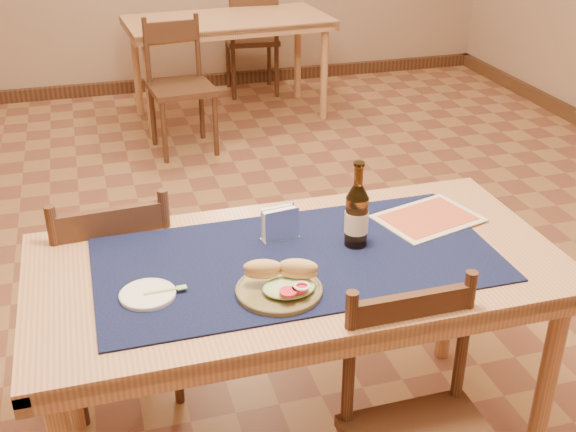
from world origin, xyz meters
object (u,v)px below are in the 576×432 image
object	(u,v)px
main_table	(297,283)
sandwich_plate	(282,285)
beer_bottle	(357,215)
napkin_holder	(280,224)
back_table	(228,29)
chair_main_far	(115,289)

from	to	relation	value
main_table	sandwich_plate	bearing A→B (deg)	-119.99
sandwich_plate	beer_bottle	world-z (taller)	beer_bottle
main_table	napkin_holder	distance (m)	0.19
main_table	beer_bottle	size ratio (longest dim) A/B	5.81
beer_bottle	sandwich_plate	bearing A→B (deg)	-146.06
beer_bottle	napkin_holder	size ratio (longest dim) A/B	2.19
back_table	beer_bottle	size ratio (longest dim) A/B	5.45
beer_bottle	napkin_holder	xyz separation A→B (m)	(-0.22, 0.10, -0.05)
sandwich_plate	napkin_holder	size ratio (longest dim) A/B	1.93
chair_main_far	beer_bottle	size ratio (longest dim) A/B	3.20
main_table	chair_main_far	size ratio (longest dim) A/B	1.82
sandwich_plate	napkin_holder	distance (m)	0.31
sandwich_plate	main_table	bearing A→B (deg)	60.01
back_table	main_table	bearing A→B (deg)	-98.45
chair_main_far	main_table	bearing A→B (deg)	-40.63
main_table	beer_bottle	world-z (taller)	beer_bottle
back_table	napkin_holder	xyz separation A→B (m)	(-0.53, -3.30, 0.14)
beer_bottle	napkin_holder	distance (m)	0.24
sandwich_plate	beer_bottle	xyz separation A→B (m)	(0.29, 0.20, 0.08)
chair_main_far	beer_bottle	xyz separation A→B (m)	(0.73, -0.43, 0.40)
chair_main_far	beer_bottle	world-z (taller)	beer_bottle
main_table	back_table	world-z (taller)	same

